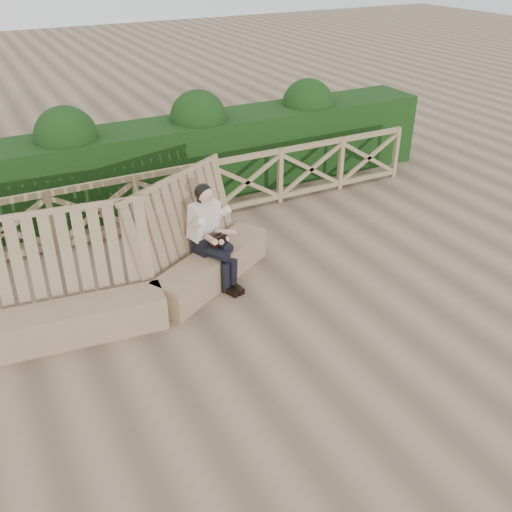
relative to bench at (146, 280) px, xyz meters
name	(u,v)px	position (x,y,z in m)	size (l,w,h in m)	color
ground	(272,326)	(1.30, -1.29, -0.41)	(60.00, 60.00, 0.00)	brown
bench	(146,280)	(0.00, 0.00, 0.00)	(4.31, 1.80, 1.61)	#87664D
woman	(210,232)	(1.08, 0.18, 0.41)	(0.59, 0.99, 1.55)	black
guardrail	(176,197)	(1.30, 2.21, 0.15)	(10.10, 0.09, 1.10)	olive
hedge	(152,165)	(1.30, 3.41, 0.34)	(12.00, 1.20, 1.50)	black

